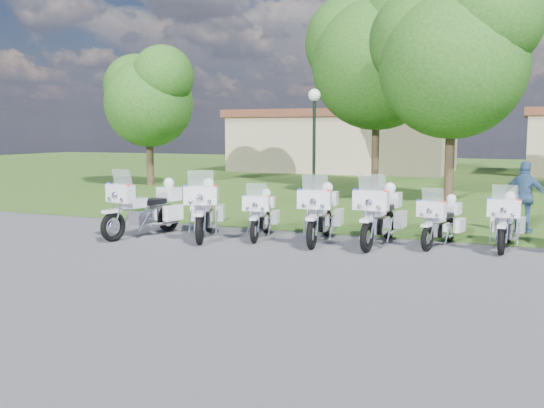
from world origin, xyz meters
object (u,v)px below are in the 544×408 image
at_px(motorcycle_1, 205,208).
at_px(motorcycle_5, 441,221).
at_px(motorcycle_0, 146,207).
at_px(bystander_c, 525,197).
at_px(motorcycle_3, 321,213).
at_px(motorcycle_6, 506,221).
at_px(motorcycle_4, 381,214).
at_px(motorcycle_2, 262,214).
at_px(lamp_post, 314,118).

bearing_deg(motorcycle_1, motorcycle_5, 169.06).
relative_size(motorcycle_0, bystander_c, 1.36).
height_order(motorcycle_1, motorcycle_3, motorcycle_1).
bearing_deg(motorcycle_0, motorcycle_6, -155.64).
height_order(motorcycle_1, motorcycle_6, motorcycle_1).
relative_size(motorcycle_4, motorcycle_6, 1.14).
bearing_deg(motorcycle_0, motorcycle_2, -149.37).
bearing_deg(motorcycle_4, motorcycle_6, -162.70).
height_order(motorcycle_1, lamp_post, lamp_post).
bearing_deg(motorcycle_6, motorcycle_1, 14.39).
bearing_deg(motorcycle_4, motorcycle_0, 13.19).
distance_m(motorcycle_1, lamp_post, 7.98).
height_order(motorcycle_3, motorcycle_5, motorcycle_3).
bearing_deg(bystander_c, motorcycle_3, 53.06).
xyz_separation_m(motorcycle_2, motorcycle_5, (4.35, 0.61, -0.01)).
bearing_deg(motorcycle_2, motorcycle_0, 5.18).
relative_size(motorcycle_4, lamp_post, 0.62).
xyz_separation_m(motorcycle_5, lamp_post, (-5.40, 6.43, 2.57)).
distance_m(motorcycle_4, motorcycle_5, 1.42).
relative_size(motorcycle_3, motorcycle_5, 1.21).
bearing_deg(motorcycle_4, motorcycle_3, 8.88).
distance_m(motorcycle_2, motorcycle_4, 3.02).
bearing_deg(motorcycle_4, lamp_post, -56.79).
height_order(motorcycle_3, motorcycle_6, motorcycle_3).
bearing_deg(motorcycle_1, motorcycle_2, -179.69).
distance_m(motorcycle_2, motorcycle_3, 1.59).
relative_size(motorcycle_3, bystander_c, 1.33).
xyz_separation_m(motorcycle_0, motorcycle_1, (1.51, 0.37, -0.00)).
xyz_separation_m(motorcycle_3, motorcycle_6, (4.17, 0.87, -0.07)).
bearing_deg(lamp_post, motorcycle_2, -81.54).
height_order(motorcycle_0, motorcycle_3, motorcycle_0).
bearing_deg(motorcycle_4, bystander_c, -131.89).
distance_m(motorcycle_2, motorcycle_6, 5.83).
height_order(motorcycle_2, motorcycle_5, motorcycle_2).
relative_size(motorcycle_3, lamp_post, 0.60).
xyz_separation_m(motorcycle_4, lamp_post, (-4.06, 6.88, 2.44)).
distance_m(motorcycle_2, bystander_c, 6.96).
distance_m(motorcycle_4, bystander_c, 4.43).
height_order(motorcycle_4, motorcycle_5, motorcycle_4).
height_order(motorcycle_5, lamp_post, lamp_post).
xyz_separation_m(motorcycle_2, motorcycle_3, (1.59, 0.00, 0.11)).
height_order(motorcycle_0, motorcycle_1, motorcycle_0).
bearing_deg(motorcycle_5, motorcycle_1, 23.75).
xyz_separation_m(motorcycle_4, motorcycle_6, (2.75, 0.72, -0.09)).
xyz_separation_m(motorcycle_6, lamp_post, (-6.81, 6.17, 2.53)).
bearing_deg(motorcycle_2, motorcycle_6, 175.71).
bearing_deg(motorcycle_2, bystander_c, -164.51).
height_order(lamp_post, bystander_c, lamp_post).
relative_size(motorcycle_5, lamp_post, 0.50).
bearing_deg(motorcycle_6, motorcycle_2, 11.59).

